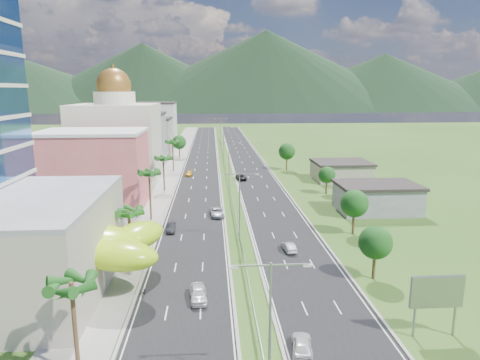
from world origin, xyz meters
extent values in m
plane|color=#2D5119|center=(0.00, 0.00, 0.00)|extent=(500.00, 500.00, 0.00)
cube|color=black|center=(-7.50, 90.00, 0.02)|extent=(11.00, 260.00, 0.04)
cube|color=black|center=(7.50, 90.00, 0.02)|extent=(11.00, 260.00, 0.04)
cube|color=gray|center=(-17.00, 90.00, 0.06)|extent=(7.00, 260.00, 0.12)
cube|color=gray|center=(0.00, 72.00, 0.62)|extent=(0.08, 216.00, 0.28)
cube|color=gray|center=(0.00, 174.00, 0.35)|extent=(0.10, 0.12, 0.70)
cylinder|color=gray|center=(0.00, -25.00, 5.50)|extent=(0.20, 0.20, 11.00)
cube|color=gray|center=(-1.44, -25.00, 10.80)|extent=(2.88, 0.12, 0.12)
cube|color=gray|center=(1.44, -25.00, 10.80)|extent=(2.88, 0.12, 0.12)
cube|color=silver|center=(-2.72, -25.00, 10.70)|extent=(0.60, 0.25, 0.18)
cube|color=silver|center=(2.72, -25.00, 10.70)|extent=(0.60, 0.25, 0.18)
cylinder|color=gray|center=(0.00, 10.00, 5.50)|extent=(0.20, 0.20, 11.00)
cube|color=gray|center=(-1.44, 10.00, 10.80)|extent=(2.88, 0.12, 0.12)
cube|color=gray|center=(1.44, 10.00, 10.80)|extent=(2.88, 0.12, 0.12)
cube|color=silver|center=(-2.72, 10.00, 10.70)|extent=(0.60, 0.25, 0.18)
cube|color=silver|center=(2.72, 10.00, 10.70)|extent=(0.60, 0.25, 0.18)
cylinder|color=gray|center=(0.00, 50.00, 5.50)|extent=(0.20, 0.20, 11.00)
cube|color=gray|center=(-1.44, 50.00, 10.80)|extent=(2.88, 0.12, 0.12)
cube|color=gray|center=(1.44, 50.00, 10.80)|extent=(2.88, 0.12, 0.12)
cube|color=silver|center=(-2.72, 50.00, 10.70)|extent=(0.60, 0.25, 0.18)
cube|color=silver|center=(2.72, 50.00, 10.70)|extent=(0.60, 0.25, 0.18)
cylinder|color=gray|center=(0.00, 95.00, 5.50)|extent=(0.20, 0.20, 11.00)
cube|color=gray|center=(-1.44, 95.00, 10.80)|extent=(2.88, 0.12, 0.12)
cube|color=gray|center=(1.44, 95.00, 10.80)|extent=(2.88, 0.12, 0.12)
cube|color=silver|center=(-2.72, 95.00, 10.70)|extent=(0.60, 0.25, 0.18)
cube|color=silver|center=(2.72, 95.00, 10.70)|extent=(0.60, 0.25, 0.18)
cylinder|color=gray|center=(0.00, 140.00, 5.50)|extent=(0.20, 0.20, 11.00)
cube|color=gray|center=(-1.44, 140.00, 10.80)|extent=(2.88, 0.12, 0.12)
cube|color=gray|center=(1.44, 140.00, 10.80)|extent=(2.88, 0.12, 0.12)
cube|color=silver|center=(-2.72, 140.00, 10.70)|extent=(0.60, 0.25, 0.18)
cube|color=silver|center=(2.72, 140.00, 10.70)|extent=(0.60, 0.25, 0.18)
cylinder|color=gray|center=(-24.00, -2.00, 2.00)|extent=(0.50, 0.50, 4.00)
cylinder|color=gray|center=(-17.00, -7.00, 2.00)|extent=(0.50, 0.50, 4.00)
cylinder|color=gray|center=(-21.00, -10.00, 2.00)|extent=(0.50, 0.50, 4.00)
cylinder|color=gray|center=(-15.00, -2.00, 2.00)|extent=(0.50, 0.50, 4.00)
cube|color=#CF545B|center=(-28.00, 32.00, 7.50)|extent=(20.00, 15.00, 15.00)
cube|color=beige|center=(-28.00, 55.00, 10.00)|extent=(20.00, 20.00, 20.00)
cylinder|color=beige|center=(-28.00, 55.00, 21.50)|extent=(10.00, 10.00, 3.00)
sphere|color=brown|center=(-28.00, 55.00, 24.50)|extent=(8.40, 8.40, 8.40)
cube|color=gray|center=(-27.00, 80.00, 8.00)|extent=(16.00, 15.00, 16.00)
cube|color=#A49987|center=(-27.00, 102.00, 6.50)|extent=(16.00, 15.00, 13.00)
cube|color=silver|center=(-27.00, 125.00, 9.00)|extent=(16.00, 15.00, 18.00)
cylinder|color=gray|center=(15.00, -18.00, 1.60)|extent=(0.24, 0.24, 3.20)
cylinder|color=gray|center=(19.00, -18.00, 1.60)|extent=(0.24, 0.24, 3.20)
cube|color=#D85919|center=(17.00, -18.00, 4.60)|extent=(5.20, 0.35, 3.20)
cube|color=gray|center=(28.00, 25.00, 2.50)|extent=(15.00, 10.00, 5.00)
cube|color=#A49987|center=(30.00, 55.00, 2.20)|extent=(14.00, 12.00, 4.40)
cylinder|color=#47301C|center=(-15.50, -22.00, 4.25)|extent=(0.36, 0.36, 8.50)
cylinder|color=#47301C|center=(-15.50, 2.00, 3.75)|extent=(0.36, 0.36, 7.50)
cylinder|color=#47301C|center=(-15.50, 22.00, 4.50)|extent=(0.36, 0.36, 9.00)
cylinder|color=#47301C|center=(-15.50, 45.00, 4.00)|extent=(0.36, 0.36, 8.00)
cylinder|color=#47301C|center=(-15.50, 70.00, 4.40)|extent=(0.36, 0.36, 8.80)
cylinder|color=#47301C|center=(-15.50, 95.00, 2.45)|extent=(0.40, 0.40, 4.90)
sphere|color=#1B4F18|center=(-15.50, 95.00, 5.60)|extent=(4.90, 4.90, 4.90)
cylinder|color=#47301C|center=(16.00, -5.00, 2.10)|extent=(0.40, 0.40, 4.20)
sphere|color=#1B4F18|center=(16.00, -5.00, 4.80)|extent=(4.20, 4.20, 4.20)
cylinder|color=#47301C|center=(19.00, 12.00, 2.27)|extent=(0.40, 0.40, 4.55)
sphere|color=#1B4F18|center=(19.00, 12.00, 5.20)|extent=(4.55, 4.55, 4.55)
cylinder|color=#47301C|center=(22.00, 40.00, 1.92)|extent=(0.40, 0.40, 3.85)
sphere|color=#1B4F18|center=(22.00, 40.00, 4.40)|extent=(3.85, 3.85, 3.85)
cylinder|color=#47301C|center=(18.00, 70.00, 2.45)|extent=(0.40, 0.40, 4.90)
sphere|color=#1B4F18|center=(18.00, 70.00, 5.60)|extent=(4.90, 4.90, 4.90)
imported|color=silver|center=(-5.99, -9.29, 0.83)|extent=(2.25, 4.76, 1.57)
imported|color=black|center=(-11.27, 15.27, 0.73)|extent=(1.62, 4.26, 1.39)
imported|color=#9EA2A5|center=(-3.37, 23.69, 0.78)|extent=(2.81, 5.45, 1.47)
imported|color=#BE8216|center=(-10.64, 63.15, 0.67)|extent=(2.09, 4.45, 1.25)
imported|color=silver|center=(3.71, -19.88, 0.80)|extent=(2.44, 4.66, 1.51)
imported|color=#9D9FA5|center=(6.95, 4.95, 0.69)|extent=(1.84, 4.10, 1.30)
imported|color=black|center=(3.40, 56.90, 0.75)|extent=(2.94, 5.38, 1.43)
imported|color=black|center=(-12.30, -7.99, 0.66)|extent=(0.76, 1.98, 1.24)
camera|label=1|loc=(-4.24, -54.23, 23.43)|focal=32.00mm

